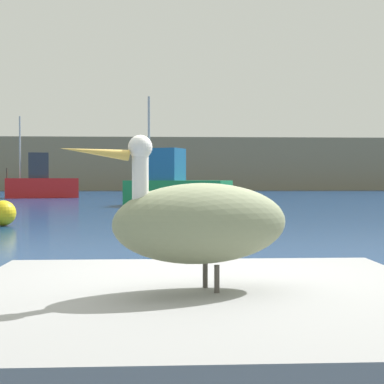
% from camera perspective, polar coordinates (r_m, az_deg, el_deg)
% --- Properties ---
extents(ground_plane, '(260.00, 260.00, 0.00)m').
position_cam_1_polar(ground_plane, '(4.32, 1.28, -16.74)').
color(ground_plane, navy).
extents(hillside_backdrop, '(140.00, 17.59, 5.88)m').
position_cam_1_polar(hillside_backdrop, '(71.39, -2.61, 2.65)').
color(hillside_backdrop, '#7F755B').
rests_on(hillside_backdrop, ground).
extents(pier_dock, '(2.80, 2.58, 0.70)m').
position_cam_1_polar(pier_dock, '(3.38, 1.04, -15.67)').
color(pier_dock, gray).
rests_on(pier_dock, ground).
extents(pelican, '(1.34, 0.78, 0.88)m').
position_cam_1_polar(pelican, '(3.24, 0.87, -3.00)').
color(pelican, gray).
rests_on(pelican, pier_dock).
extents(fishing_boat_red, '(5.05, 2.38, 5.59)m').
position_cam_1_polar(fishing_boat_red, '(40.79, -14.79, 0.86)').
color(fishing_boat_red, red).
rests_on(fishing_boat_red, ground).
extents(fishing_boat_green, '(5.39, 3.81, 5.43)m').
position_cam_1_polar(fishing_boat_green, '(28.05, -1.76, 0.58)').
color(fishing_boat_green, '#1E8C4C').
rests_on(fishing_boat_green, ground).
extents(mooring_buoy, '(0.72, 0.72, 0.72)m').
position_cam_1_polar(mooring_buoy, '(17.00, -18.34, -2.01)').
color(mooring_buoy, yellow).
rests_on(mooring_buoy, ground).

